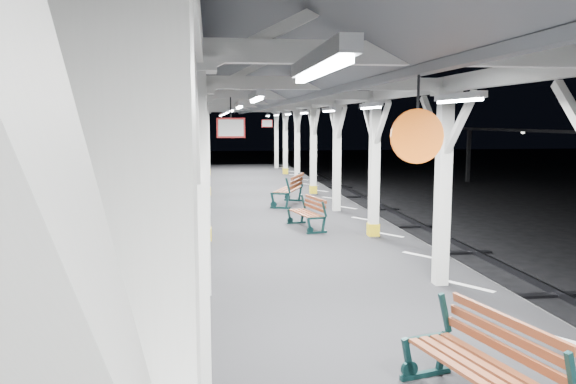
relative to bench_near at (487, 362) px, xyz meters
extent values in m
plane|color=black|center=(-0.72, 6.11, -1.50)|extent=(120.00, 120.00, 0.00)
cube|color=black|center=(-0.72, 6.11, -1.00)|extent=(6.00, 50.00, 1.00)
cube|color=silver|center=(-3.17, 6.11, -0.50)|extent=(1.00, 48.00, 0.01)
cube|color=silver|center=(1.73, 6.11, -0.50)|extent=(1.00, 48.00, 0.01)
cube|color=#2D2D33|center=(-6.27, 6.11, -1.42)|extent=(0.08, 60.00, 0.16)
cube|color=#2D2D33|center=(-5.17, 6.11, -1.42)|extent=(0.08, 60.00, 0.16)
cube|color=black|center=(-5.72, 6.11, -1.47)|extent=(2.20, 0.22, 0.06)
cube|color=#2D2D33|center=(3.73, 6.11, -1.42)|extent=(0.08, 60.00, 0.16)
cube|color=#2D2D33|center=(4.83, 6.11, -1.42)|extent=(0.08, 60.00, 0.16)
cube|color=black|center=(4.28, 6.11, -1.47)|extent=(2.20, 0.22, 0.06)
cube|color=beige|center=(-2.72, -3.34, 2.25)|extent=(0.10, 0.99, 0.99)
cube|color=beige|center=(-2.72, 0.11, 1.10)|extent=(0.22, 0.22, 3.20)
cube|color=beige|center=(-2.72, 0.11, 2.76)|extent=(0.40, 0.40, 0.12)
cube|color=beige|center=(-2.72, 0.66, 2.25)|extent=(0.10, 0.99, 0.99)
cube|color=beige|center=(-2.72, -0.44, 2.25)|extent=(0.10, 0.99, 0.99)
cube|color=beige|center=(-2.72, 4.11, 1.10)|extent=(0.22, 0.22, 3.20)
cube|color=beige|center=(-2.72, 4.11, 2.76)|extent=(0.40, 0.40, 0.12)
cube|color=beige|center=(-2.72, 4.66, 2.25)|extent=(0.10, 0.99, 0.99)
cube|color=beige|center=(-2.72, 3.56, 2.25)|extent=(0.10, 0.99, 0.99)
cube|color=beige|center=(-2.72, 8.11, 1.10)|extent=(0.22, 0.22, 3.20)
cube|color=beige|center=(-2.72, 8.11, 2.76)|extent=(0.40, 0.40, 0.12)
cube|color=gold|center=(-2.72, 8.11, -0.32)|extent=(0.26, 0.26, 0.30)
cube|color=beige|center=(-2.72, 8.66, 2.25)|extent=(0.10, 0.99, 0.99)
cube|color=beige|center=(-2.72, 7.56, 2.25)|extent=(0.10, 0.99, 0.99)
cube|color=beige|center=(-2.72, 12.11, 1.10)|extent=(0.22, 0.22, 3.20)
cube|color=beige|center=(-2.72, 12.11, 2.76)|extent=(0.40, 0.40, 0.12)
cube|color=beige|center=(-2.72, 12.66, 2.25)|extent=(0.10, 0.99, 0.99)
cube|color=beige|center=(-2.72, 11.56, 2.25)|extent=(0.10, 0.99, 0.99)
cube|color=beige|center=(-2.72, 16.11, 1.10)|extent=(0.22, 0.22, 3.20)
cube|color=beige|center=(-2.72, 16.11, 2.76)|extent=(0.40, 0.40, 0.12)
cube|color=gold|center=(-2.72, 16.11, -0.32)|extent=(0.26, 0.26, 0.30)
cube|color=beige|center=(-2.72, 16.66, 2.25)|extent=(0.10, 0.99, 0.99)
cube|color=beige|center=(-2.72, 15.56, 2.25)|extent=(0.10, 0.99, 0.99)
cube|color=beige|center=(-2.72, 20.11, 1.10)|extent=(0.22, 0.22, 3.20)
cube|color=beige|center=(-2.72, 20.11, 2.76)|extent=(0.40, 0.40, 0.12)
cube|color=beige|center=(-2.72, 20.66, 2.25)|extent=(0.10, 0.99, 0.99)
cube|color=beige|center=(-2.72, 19.56, 2.25)|extent=(0.10, 0.99, 0.99)
cube|color=beige|center=(-2.72, 24.11, 1.10)|extent=(0.22, 0.22, 3.20)
cube|color=beige|center=(-2.72, 24.11, 2.76)|extent=(0.40, 0.40, 0.12)
cube|color=gold|center=(-2.72, 24.11, -0.32)|extent=(0.26, 0.26, 0.30)
cube|color=beige|center=(-2.72, 24.66, 2.25)|extent=(0.10, 0.99, 0.99)
cube|color=beige|center=(-2.72, 23.56, 2.25)|extent=(0.10, 0.99, 0.99)
cube|color=beige|center=(-2.72, 28.11, 1.10)|extent=(0.22, 0.22, 3.20)
cube|color=beige|center=(-2.72, 28.11, 2.76)|extent=(0.40, 0.40, 0.12)
cube|color=beige|center=(-2.72, 28.66, 2.25)|extent=(0.10, 0.99, 0.99)
cube|color=beige|center=(-2.72, 27.56, 2.25)|extent=(0.10, 0.99, 0.99)
cube|color=beige|center=(1.28, 4.11, 1.10)|extent=(0.22, 0.22, 3.20)
cube|color=beige|center=(1.28, 4.11, 2.76)|extent=(0.40, 0.40, 0.12)
cube|color=beige|center=(1.28, 4.66, 2.25)|extent=(0.10, 0.99, 0.99)
cube|color=beige|center=(1.28, 3.56, 2.25)|extent=(0.10, 0.99, 0.99)
cube|color=beige|center=(1.28, 8.11, 1.10)|extent=(0.22, 0.22, 3.20)
cube|color=beige|center=(1.28, 8.11, 2.76)|extent=(0.40, 0.40, 0.12)
cube|color=gold|center=(1.28, 8.11, -0.32)|extent=(0.26, 0.26, 0.30)
cube|color=beige|center=(1.28, 8.66, 2.25)|extent=(0.10, 0.99, 0.99)
cube|color=beige|center=(1.28, 7.56, 2.25)|extent=(0.10, 0.99, 0.99)
cube|color=beige|center=(1.28, 12.11, 1.10)|extent=(0.22, 0.22, 3.20)
cube|color=beige|center=(1.28, 12.11, 2.76)|extent=(0.40, 0.40, 0.12)
cube|color=beige|center=(1.28, 12.66, 2.25)|extent=(0.10, 0.99, 0.99)
cube|color=beige|center=(1.28, 11.56, 2.25)|extent=(0.10, 0.99, 0.99)
cube|color=beige|center=(1.28, 16.11, 1.10)|extent=(0.22, 0.22, 3.20)
cube|color=beige|center=(1.28, 16.11, 2.76)|extent=(0.40, 0.40, 0.12)
cube|color=gold|center=(1.28, 16.11, -0.32)|extent=(0.26, 0.26, 0.30)
cube|color=beige|center=(1.28, 16.66, 2.25)|extent=(0.10, 0.99, 0.99)
cube|color=beige|center=(1.28, 15.56, 2.25)|extent=(0.10, 0.99, 0.99)
cube|color=beige|center=(1.28, 20.11, 1.10)|extent=(0.22, 0.22, 3.20)
cube|color=beige|center=(1.28, 20.11, 2.76)|extent=(0.40, 0.40, 0.12)
cube|color=beige|center=(1.28, 20.66, 2.25)|extent=(0.10, 0.99, 0.99)
cube|color=beige|center=(1.28, 19.56, 2.25)|extent=(0.10, 0.99, 0.99)
cube|color=beige|center=(1.28, 24.11, 1.10)|extent=(0.22, 0.22, 3.20)
cube|color=beige|center=(1.28, 24.11, 2.76)|extent=(0.40, 0.40, 0.12)
cube|color=gold|center=(1.28, 24.11, -0.32)|extent=(0.26, 0.26, 0.30)
cube|color=beige|center=(1.28, 24.66, 2.25)|extent=(0.10, 0.99, 0.99)
cube|color=beige|center=(1.28, 23.56, 2.25)|extent=(0.10, 0.99, 0.99)
cube|color=beige|center=(1.28, 28.11, 1.10)|extent=(0.22, 0.22, 3.20)
cube|color=beige|center=(1.28, 28.11, 2.76)|extent=(0.40, 0.40, 0.12)
cube|color=beige|center=(1.28, 28.66, 2.25)|extent=(0.10, 0.99, 0.99)
cube|color=beige|center=(1.28, 27.56, 2.25)|extent=(0.10, 0.99, 0.99)
cube|color=beige|center=(-2.72, 6.11, 2.88)|extent=(0.18, 48.00, 0.24)
cube|color=beige|center=(1.28, 6.11, 2.88)|extent=(0.18, 48.00, 0.24)
cube|color=beige|center=(-0.72, 0.11, 2.88)|extent=(4.20, 0.14, 0.20)
cube|color=beige|center=(-0.72, 4.11, 2.88)|extent=(4.20, 0.14, 0.20)
cube|color=beige|center=(-0.72, 8.11, 2.88)|extent=(4.20, 0.14, 0.20)
cube|color=beige|center=(-0.72, 12.11, 2.88)|extent=(4.20, 0.14, 0.20)
cube|color=beige|center=(-0.72, 16.11, 2.88)|extent=(4.20, 0.14, 0.20)
cube|color=beige|center=(-0.72, 20.11, 2.88)|extent=(4.20, 0.14, 0.20)
cube|color=beige|center=(-0.72, 24.11, 2.88)|extent=(4.20, 0.14, 0.20)
cube|color=beige|center=(-0.72, 28.11, 2.88)|extent=(4.20, 0.14, 0.20)
cube|color=beige|center=(-0.72, 6.11, 3.80)|extent=(0.16, 48.00, 0.20)
cube|color=#4A4E52|center=(-2.02, 6.11, 3.42)|extent=(2.80, 49.00, 1.45)
cube|color=#4A4E52|center=(0.58, 6.11, 3.42)|extent=(2.80, 49.00, 1.45)
cube|color=silver|center=(-2.02, -1.89, 2.60)|extent=(0.10, 1.35, 0.08)
cube|color=white|center=(-2.02, -1.89, 2.55)|extent=(0.05, 1.25, 0.05)
cube|color=silver|center=(-2.02, 2.11, 2.60)|extent=(0.10, 1.35, 0.08)
cube|color=white|center=(-2.02, 2.11, 2.55)|extent=(0.05, 1.25, 0.05)
cube|color=silver|center=(-2.02, 6.11, 2.60)|extent=(0.10, 1.35, 0.08)
cube|color=white|center=(-2.02, 6.11, 2.55)|extent=(0.05, 1.25, 0.05)
cube|color=silver|center=(-2.02, 10.11, 2.60)|extent=(0.10, 1.35, 0.08)
cube|color=white|center=(-2.02, 10.11, 2.55)|extent=(0.05, 1.25, 0.05)
cube|color=silver|center=(-2.02, 14.11, 2.60)|extent=(0.10, 1.35, 0.08)
cube|color=white|center=(-2.02, 14.11, 2.55)|extent=(0.05, 1.25, 0.05)
cube|color=silver|center=(-2.02, 18.11, 2.60)|extent=(0.10, 1.35, 0.08)
cube|color=white|center=(-2.02, 18.11, 2.55)|extent=(0.05, 1.25, 0.05)
cube|color=silver|center=(-2.02, 22.11, 2.60)|extent=(0.10, 1.35, 0.08)
cube|color=white|center=(-2.02, 22.11, 2.55)|extent=(0.05, 1.25, 0.05)
cube|color=silver|center=(-2.02, 26.11, 2.60)|extent=(0.10, 1.35, 0.08)
cube|color=white|center=(-2.02, 26.11, 2.55)|extent=(0.05, 1.25, 0.05)
cube|color=silver|center=(0.58, 2.11, 2.60)|extent=(0.10, 1.35, 0.08)
cube|color=white|center=(0.58, 2.11, 2.55)|extent=(0.05, 1.25, 0.05)
cube|color=silver|center=(0.58, 6.11, 2.60)|extent=(0.10, 1.35, 0.08)
cube|color=white|center=(0.58, 6.11, 2.55)|extent=(0.05, 1.25, 0.05)
cube|color=silver|center=(0.58, 10.11, 2.60)|extent=(0.10, 1.35, 0.08)
cube|color=white|center=(0.58, 10.11, 2.55)|extent=(0.05, 1.25, 0.05)
cube|color=silver|center=(0.58, 14.11, 2.60)|extent=(0.10, 1.35, 0.08)
cube|color=white|center=(0.58, 14.11, 2.55)|extent=(0.05, 1.25, 0.05)
cube|color=silver|center=(0.58, 18.11, 2.60)|extent=(0.10, 1.35, 0.08)
cube|color=white|center=(0.58, 18.11, 2.55)|extent=(0.05, 1.25, 0.05)
cube|color=silver|center=(0.58, 22.11, 2.60)|extent=(0.10, 1.35, 0.08)
cube|color=white|center=(0.58, 22.11, 2.55)|extent=(0.05, 1.25, 0.05)
cube|color=silver|center=(0.58, 26.11, 2.60)|extent=(0.10, 1.35, 0.08)
cube|color=white|center=(0.58, 26.11, 2.55)|extent=(0.05, 1.25, 0.05)
cylinder|color=black|center=(-0.72, 0.11, 2.55)|extent=(0.02, 0.02, 0.30)
cylinder|color=#F15E0D|center=(-0.72, 0.11, 2.15)|extent=(0.50, 0.04, 0.50)
cylinder|color=black|center=(-2.22, 5.18, 2.52)|extent=(0.02, 0.02, 0.36)
cube|color=red|center=(-2.22, 5.18, 2.16)|extent=(0.50, 0.03, 0.35)
cube|color=white|center=(-2.22, 5.18, 2.16)|extent=(0.44, 0.04, 0.29)
cylinder|color=black|center=(0.02, 21.12, 2.52)|extent=(0.02, 0.02, 0.36)
cube|color=red|center=(0.02, 21.12, 2.16)|extent=(0.50, 0.03, 0.35)
cube|color=white|center=(0.02, 21.12, 2.16)|extent=(0.44, 0.05, 0.29)
cube|color=black|center=(13.28, 28.11, 0.15)|extent=(0.20, 0.20, 3.30)
sphere|color=silver|center=(13.28, 22.11, 1.72)|extent=(0.20, 0.20, 0.20)
sphere|color=silver|center=(13.28, 28.11, 1.72)|extent=(0.20, 0.20, 0.20)
cube|color=#0E292A|center=(0.32, -0.78, 0.20)|extent=(0.18, 0.09, 0.46)
cube|color=#0E292A|center=(-0.29, 0.79, -0.47)|extent=(0.62, 0.21, 0.06)
cube|color=#0E292A|center=(-0.52, 0.74, -0.26)|extent=(0.17, 0.09, 0.48)
cube|color=#0E292A|center=(-0.09, 0.84, -0.26)|extent=(0.15, 0.08, 0.48)
cube|color=#0E292A|center=(-0.07, 0.84, 0.20)|extent=(0.18, 0.09, 0.46)
cube|color=#612B17|center=(-0.30, -0.07, -0.03)|extent=(0.46, 1.57, 0.04)
cube|color=#612B17|center=(-0.17, -0.04, -0.03)|extent=(0.46, 1.57, 0.04)
cube|color=#612B17|center=(-0.04, -0.01, -0.03)|extent=(0.46, 1.57, 0.04)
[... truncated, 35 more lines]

